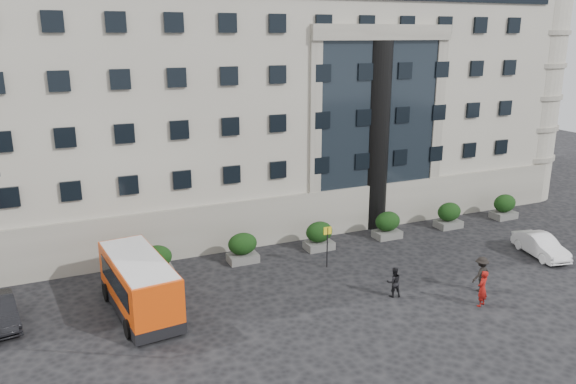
# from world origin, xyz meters

# --- Properties ---
(ground) EXTENTS (120.00, 120.00, 0.00)m
(ground) POSITION_xyz_m (0.00, 0.00, 0.00)
(ground) COLOR black
(ground) RESTS_ON ground
(civic_building) EXTENTS (44.00, 24.00, 18.00)m
(civic_building) POSITION_xyz_m (6.00, 22.00, 9.00)
(civic_building) COLOR #9F998D
(civic_building) RESTS_ON ground
(entrance_column) EXTENTS (1.80, 1.80, 13.00)m
(entrance_column) POSITION_xyz_m (12.00, 10.30, 6.50)
(entrance_column) COLOR black
(entrance_column) RESTS_ON ground
(hedge_a) EXTENTS (1.80, 1.26, 1.84)m
(hedge_a) POSITION_xyz_m (-4.00, 7.80, 0.93)
(hedge_a) COLOR #5C5C59
(hedge_a) RESTS_ON ground
(hedge_b) EXTENTS (1.80, 1.26, 1.84)m
(hedge_b) POSITION_xyz_m (1.20, 7.80, 0.93)
(hedge_b) COLOR #5C5C59
(hedge_b) RESTS_ON ground
(hedge_c) EXTENTS (1.80, 1.26, 1.84)m
(hedge_c) POSITION_xyz_m (6.40, 7.80, 0.93)
(hedge_c) COLOR #5C5C59
(hedge_c) RESTS_ON ground
(hedge_d) EXTENTS (1.80, 1.26, 1.84)m
(hedge_d) POSITION_xyz_m (11.60, 7.80, 0.93)
(hedge_d) COLOR #5C5C59
(hedge_d) RESTS_ON ground
(hedge_e) EXTENTS (1.80, 1.26, 1.84)m
(hedge_e) POSITION_xyz_m (16.80, 7.80, 0.93)
(hedge_e) COLOR #5C5C59
(hedge_e) RESTS_ON ground
(hedge_f) EXTENTS (1.80, 1.26, 1.84)m
(hedge_f) POSITION_xyz_m (22.00, 7.80, 0.93)
(hedge_f) COLOR #5C5C59
(hedge_f) RESTS_ON ground
(bus_stop_sign) EXTENTS (0.50, 0.08, 2.52)m
(bus_stop_sign) POSITION_xyz_m (5.50, 5.00, 1.73)
(bus_stop_sign) COLOR #262628
(bus_stop_sign) RESTS_ON ground
(minibus) EXTENTS (3.14, 7.05, 2.86)m
(minibus) POSITION_xyz_m (-5.60, 3.79, 1.58)
(minibus) COLOR #DC420A
(minibus) RESTS_ON ground
(white_taxi) EXTENTS (2.25, 4.37, 1.37)m
(white_taxi) POSITION_xyz_m (18.50, 1.16, 0.69)
(white_taxi) COLOR white
(white_taxi) RESTS_ON ground
(pedestrian_a) EXTENTS (0.82, 0.68, 1.91)m
(pedestrian_a) POSITION_xyz_m (10.39, -2.57, 0.96)
(pedestrian_a) COLOR maroon
(pedestrian_a) RESTS_ON ground
(pedestrian_b) EXTENTS (0.92, 0.78, 1.64)m
(pedestrian_b) POSITION_xyz_m (6.90, 0.15, 0.82)
(pedestrian_b) COLOR black
(pedestrian_b) RESTS_ON ground
(pedestrian_c) EXTENTS (1.38, 0.97, 1.94)m
(pedestrian_c) POSITION_xyz_m (11.57, -1.18, 0.97)
(pedestrian_c) COLOR black
(pedestrian_c) RESTS_ON ground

